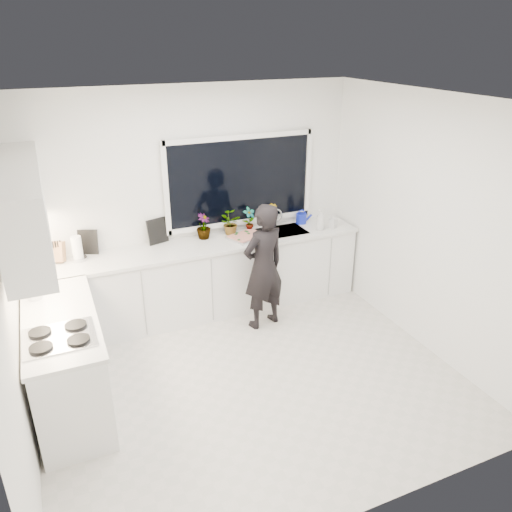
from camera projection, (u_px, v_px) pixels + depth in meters
name	position (u px, v px, depth m)	size (l,w,h in m)	color
floor	(251.00, 379.00, 5.05)	(4.00, 3.50, 0.02)	beige
wall_back	(193.00, 202.00, 5.97)	(4.00, 0.02, 2.70)	white
wall_left	(5.00, 300.00, 3.76)	(0.02, 3.50, 2.70)	white
wall_right	(427.00, 225.00, 5.23)	(0.02, 3.50, 2.70)	white
ceiling	(249.00, 100.00, 3.94)	(4.00, 3.50, 0.02)	white
window	(240.00, 181.00, 6.08)	(1.80, 0.02, 1.00)	black
base_cabinets_back	(204.00, 280.00, 6.08)	(3.92, 0.58, 0.88)	white
base_cabinets_left	(68.00, 363.00, 4.55)	(0.58, 1.60, 0.88)	white
countertop_back	(203.00, 246.00, 5.88)	(3.94, 0.62, 0.04)	silver
countertop_left	(59.00, 319.00, 4.36)	(0.62, 1.60, 0.04)	silver
upper_cabinets	(24.00, 206.00, 4.22)	(0.34, 2.10, 0.70)	white
sink	(282.00, 235.00, 6.29)	(0.58, 0.42, 0.14)	silver
faucet	(276.00, 218.00, 6.39)	(0.03, 0.03, 0.22)	silver
stovetop	(59.00, 337.00, 4.05)	(0.56, 0.48, 0.03)	black
person	(264.00, 267.00, 5.69)	(0.55, 0.36, 1.51)	black
pizza_tray	(247.00, 237.00, 6.05)	(0.43, 0.32, 0.03)	silver
pizza	(247.00, 235.00, 6.05)	(0.39, 0.28, 0.01)	red
watering_can	(301.00, 218.00, 6.50)	(0.14, 0.14, 0.13)	#1322B3
paper_towel_roll	(77.00, 249.00, 5.41)	(0.11, 0.11, 0.26)	white
knife_block	(58.00, 252.00, 5.38)	(0.13, 0.10, 0.22)	#9F7C4A
utensil_crock	(34.00, 291.00, 4.63)	(0.13, 0.13, 0.16)	silver
picture_frame_large	(88.00, 242.00, 5.57)	(0.22, 0.02, 0.28)	black
picture_frame_small	(158.00, 231.00, 5.85)	(0.25, 0.02, 0.30)	black
herb_plants	(234.00, 222.00, 6.13)	(1.09, 0.34, 0.31)	#26662D
soap_bottles	(324.00, 220.00, 6.27)	(0.31, 0.14, 0.28)	#D8BF66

